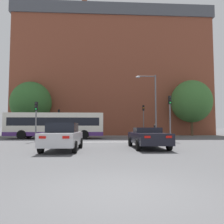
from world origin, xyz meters
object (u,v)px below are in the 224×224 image
object	(u,v)px
traffic_light_far_right	(144,115)
pedestrian_walking_east	(74,129)
traffic_light_near_left	(36,115)
traffic_light_far_left	(59,118)
bus_crossing_lead	(56,125)
street_lamp_junction	(152,99)
traffic_light_near_right	(170,111)
pedestrian_waiting	(155,129)
car_saloon_left	(63,136)
car_roadster_right	(148,137)

from	to	relation	value
traffic_light_far_right	pedestrian_walking_east	xyz separation A→B (m)	(-10.27, 1.20, -2.02)
traffic_light_near_left	traffic_light_far_left	size ratio (longest dim) A/B	0.95
bus_crossing_lead	traffic_light_far_left	world-z (taller)	traffic_light_far_left
pedestrian_walking_east	street_lamp_junction	bearing A→B (deg)	-64.30
pedestrian_walking_east	traffic_light_near_right	bearing A→B (deg)	-74.48
pedestrian_waiting	street_lamp_junction	bearing A→B (deg)	34.91
traffic_light_far_right	pedestrian_walking_east	world-z (taller)	traffic_light_far_right
car_saloon_left	traffic_light_far_right	world-z (taller)	traffic_light_far_right
pedestrian_walking_east	pedestrian_waiting	bearing A→B (deg)	-29.85
traffic_light_near_left	street_lamp_junction	bearing A→B (deg)	20.10
street_lamp_junction	traffic_light_near_left	bearing A→B (deg)	-159.90
traffic_light_near_right	traffic_light_far_right	xyz separation A→B (m)	(-0.17, 11.57, 0.16)
car_roadster_right	pedestrian_waiting	xyz separation A→B (m)	(5.04, 17.75, 0.39)
bus_crossing_lead	traffic_light_far_left	xyz separation A→B (m)	(-0.72, 5.71, 1.02)
traffic_light_near_right	traffic_light_far_right	size ratio (longest dim) A/B	0.94
car_saloon_left	traffic_light_far_left	distance (m)	19.13
traffic_light_far_right	traffic_light_far_left	xyz separation A→B (m)	(-12.25, -0.30, -0.44)
traffic_light_far_right	traffic_light_near_left	bearing A→B (deg)	-136.69
bus_crossing_lead	car_saloon_left	bearing A→B (deg)	-166.90
pedestrian_waiting	car_roadster_right	bearing A→B (deg)	35.70
traffic_light_near_left	car_saloon_left	bearing A→B (deg)	-63.69
traffic_light_near_left	pedestrian_walking_east	bearing A→B (deg)	81.34
bus_crossing_lead	pedestrian_walking_east	size ratio (longest dim) A/B	6.41
traffic_light_far_right	traffic_light_near_right	bearing A→B (deg)	-89.16
pedestrian_waiting	traffic_light_far_right	bearing A→B (deg)	-41.17
car_saloon_left	traffic_light_near_left	bearing A→B (deg)	117.53
traffic_light_far_right	pedestrian_walking_east	bearing A→B (deg)	173.33
traffic_light_near_left	pedestrian_walking_east	distance (m)	12.93
traffic_light_near_right	traffic_light_near_left	size ratio (longest dim) A/B	1.18
bus_crossing_lead	pedestrian_waiting	bearing A→B (deg)	-65.85
car_saloon_left	traffic_light_far_left	bearing A→B (deg)	102.54
car_roadster_right	pedestrian_waiting	size ratio (longest dim) A/B	2.68
car_saloon_left	pedestrian_walking_east	distance (m)	20.25
traffic_light_far_right	car_roadster_right	bearing A→B (deg)	-100.68
bus_crossing_lead	traffic_light_near_left	size ratio (longest dim) A/B	3.03
traffic_light_far_left	pedestrian_waiting	world-z (taller)	traffic_light_far_left
traffic_light_far_left	pedestrian_walking_east	world-z (taller)	traffic_light_far_left
traffic_light_near_left	traffic_light_far_left	distance (m)	11.21
traffic_light_far_left	traffic_light_near_right	bearing A→B (deg)	-42.25
car_saloon_left	car_roadster_right	xyz separation A→B (m)	(5.15, 1.14, -0.11)
car_saloon_left	traffic_light_near_right	distance (m)	11.59
traffic_light_near_left	traffic_light_far_left	xyz separation A→B (m)	(-0.04, 11.21, 0.13)
traffic_light_near_right	traffic_light_far_left	distance (m)	16.78
traffic_light_near_right	pedestrian_waiting	size ratio (longest dim) A/B	2.35
street_lamp_junction	traffic_light_far_right	bearing A→B (deg)	86.41
traffic_light_near_right	pedestrian_waiting	world-z (taller)	traffic_light_near_right
car_roadster_right	traffic_light_far_right	distance (m)	18.30
street_lamp_junction	traffic_light_far_left	bearing A→B (deg)	149.64
traffic_light_far_right	traffic_light_near_left	world-z (taller)	traffic_light_far_right
bus_crossing_lead	pedestrian_walking_east	world-z (taller)	bus_crossing_lead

